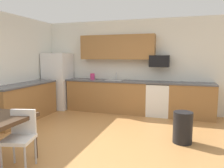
# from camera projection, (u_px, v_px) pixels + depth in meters

# --- Properties ---
(ground_plane) EXTENTS (12.00, 12.00, 0.00)m
(ground_plane) POSITION_uv_depth(u_px,v_px,m) (96.00, 141.00, 4.22)
(ground_plane) COLOR #B77F47
(wall_back) EXTENTS (5.80, 0.10, 2.70)m
(wall_back) POSITION_uv_depth(u_px,v_px,m) (129.00, 66.00, 6.55)
(wall_back) COLOR silver
(wall_back) RESTS_ON ground
(cabinet_run_back) EXTENTS (2.38, 0.60, 0.90)m
(cabinet_run_back) POSITION_uv_depth(u_px,v_px,m) (107.00, 96.00, 6.51)
(cabinet_run_back) COLOR olive
(cabinet_run_back) RESTS_ON ground
(cabinet_run_back_right) EXTENTS (1.17, 0.60, 0.90)m
(cabinet_run_back_right) POSITION_uv_depth(u_px,v_px,m) (192.00, 101.00, 5.79)
(cabinet_run_back_right) COLOR olive
(cabinet_run_back_right) RESTS_ON ground
(cabinet_run_left) EXTENTS (0.60, 2.00, 0.90)m
(cabinet_run_left) POSITION_uv_depth(u_px,v_px,m) (25.00, 103.00, 5.62)
(cabinet_run_left) COLOR olive
(cabinet_run_left) RESTS_ON ground
(countertop_back) EXTENTS (4.80, 0.64, 0.04)m
(countertop_back) POSITION_uv_depth(u_px,v_px,m) (126.00, 81.00, 6.28)
(countertop_back) COLOR #4C4C51
(countertop_back) RESTS_ON cabinet_run_back
(countertop_left) EXTENTS (0.64, 2.00, 0.04)m
(countertop_left) POSITION_uv_depth(u_px,v_px,m) (24.00, 85.00, 5.56)
(countertop_left) COLOR #4C4C51
(countertop_left) RESTS_ON cabinet_run_left
(upper_cabinets_back) EXTENTS (2.20, 0.34, 0.70)m
(upper_cabinets_back) POSITION_uv_depth(u_px,v_px,m) (117.00, 47.00, 6.37)
(upper_cabinets_back) COLOR olive
(refrigerator) EXTENTS (0.76, 0.70, 1.73)m
(refrigerator) POSITION_uv_depth(u_px,v_px,m) (58.00, 81.00, 6.87)
(refrigerator) COLOR white
(refrigerator) RESTS_ON ground
(oven_range) EXTENTS (0.60, 0.60, 0.91)m
(oven_range) POSITION_uv_depth(u_px,v_px,m) (158.00, 99.00, 6.05)
(oven_range) COLOR white
(oven_range) RESTS_ON ground
(microwave) EXTENTS (0.54, 0.36, 0.32)m
(microwave) POSITION_uv_depth(u_px,v_px,m) (160.00, 61.00, 6.02)
(microwave) COLOR black
(sink_basin) EXTENTS (0.48, 0.40, 0.14)m
(sink_basin) POSITION_uv_depth(u_px,v_px,m) (115.00, 82.00, 6.38)
(sink_basin) COLOR #A5A8AD
(sink_basin) RESTS_ON countertop_back
(sink_faucet) EXTENTS (0.02, 0.02, 0.24)m
(sink_faucet) POSITION_uv_depth(u_px,v_px,m) (116.00, 76.00, 6.53)
(sink_faucet) COLOR #B2B5BA
(sink_faucet) RESTS_ON countertop_back
(chair_near_table) EXTENTS (0.48, 0.48, 0.85)m
(chair_near_table) POSITION_uv_depth(u_px,v_px,m) (21.00, 134.00, 3.19)
(chair_near_table) COLOR white
(chair_near_table) RESTS_ON ground
(trash_bin) EXTENTS (0.36, 0.36, 0.60)m
(trash_bin) POSITION_uv_depth(u_px,v_px,m) (183.00, 127.00, 4.12)
(trash_bin) COLOR black
(trash_bin) RESTS_ON ground
(kettle) EXTENTS (0.14, 0.14, 0.20)m
(kettle) POSITION_uv_depth(u_px,v_px,m) (92.00, 77.00, 6.63)
(kettle) COLOR #CC3372
(kettle) RESTS_ON countertop_back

